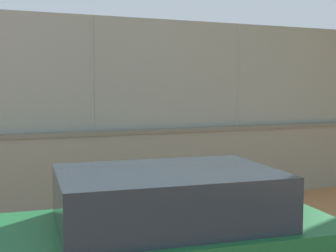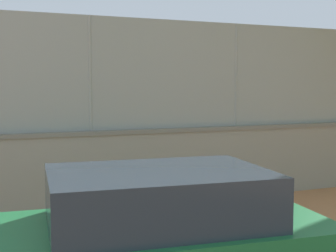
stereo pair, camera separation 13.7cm
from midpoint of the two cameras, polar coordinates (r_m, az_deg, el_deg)
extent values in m
plane|color=#B27247|center=(20.05, -5.07, -1.98)|extent=(260.00, 260.00, 0.00)
cube|color=gray|center=(11.15, 15.15, -3.82)|extent=(22.73, 1.08, 1.46)
cube|color=slate|center=(11.07, 15.23, 0.12)|extent=(22.73, 1.14, 0.08)
cube|color=gray|center=(11.03, 15.37, 6.01)|extent=(22.26, 0.70, 2.19)
cylinder|color=gray|center=(10.14, 8.19, 6.25)|extent=(0.07, 0.07, 2.19)
cylinder|color=gray|center=(8.96, -9.74, 6.42)|extent=(0.07, 0.07, 2.19)
cylinder|color=black|center=(13.72, -13.42, -3.48)|extent=(0.18, 0.18, 0.84)
cylinder|color=black|center=(13.71, -12.58, -3.47)|extent=(0.18, 0.18, 0.84)
cylinder|color=white|center=(13.63, -13.06, -0.43)|extent=(0.40, 0.40, 0.62)
cylinder|color=#D8AD84|center=(13.60, -14.41, 0.06)|extent=(0.21, 0.60, 0.17)
cylinder|color=#D8AD84|center=(13.30, -11.80, 0.01)|extent=(0.21, 0.60, 0.17)
sphere|color=#D8AD84|center=(13.60, -13.09, 1.38)|extent=(0.24, 0.24, 0.24)
cylinder|color=black|center=(13.59, -13.10, 1.81)|extent=(0.30, 0.30, 0.05)
cylinder|color=black|center=(13.12, -11.85, -0.06)|extent=(0.10, 0.30, 0.04)
ellipsoid|color=#333338|center=(12.90, -11.90, -0.14)|extent=(0.09, 0.30, 0.24)
cylinder|color=black|center=(19.17, -7.16, -1.08)|extent=(0.21, 0.21, 0.82)
cylinder|color=black|center=(19.25, -7.70, -1.06)|extent=(0.21, 0.21, 0.82)
cylinder|color=orange|center=(19.15, -7.45, 1.05)|extent=(0.48, 0.48, 0.60)
cylinder|color=#936B4C|center=(19.07, -6.55, 1.40)|extent=(0.42, 0.51, 0.17)
cylinder|color=#936B4C|center=(19.55, -7.92, 1.47)|extent=(0.42, 0.51, 0.17)
sphere|color=#936B4C|center=(19.13, -7.47, 2.30)|extent=(0.23, 0.23, 0.23)
cylinder|color=navy|center=(19.13, -7.47, 2.60)|extent=(0.34, 0.34, 0.05)
cylinder|color=#B2B2B2|center=(15.48, 2.04, -2.59)|extent=(0.21, 0.21, 0.75)
cylinder|color=#B2B2B2|center=(15.41, 2.73, -2.62)|extent=(0.21, 0.21, 0.75)
cylinder|color=orange|center=(15.38, 2.40, -0.20)|extent=(0.48, 0.48, 0.55)
cylinder|color=brown|center=(15.42, 1.33, 0.23)|extent=(0.43, 0.44, 0.16)
cylinder|color=brown|center=(14.99, 3.02, 0.09)|extent=(0.43, 0.44, 0.16)
sphere|color=brown|center=(15.35, 2.40, 1.22)|extent=(0.21, 0.21, 0.21)
cylinder|color=red|center=(15.34, 2.40, 1.56)|extent=(0.31, 0.31, 0.05)
cylinder|color=black|center=(14.82, 2.78, 0.04)|extent=(0.23, 0.24, 0.04)
ellipsoid|color=#333338|center=(14.61, 2.47, -0.03)|extent=(0.23, 0.24, 0.24)
sphere|color=white|center=(12.38, -15.19, -0.62)|extent=(0.09, 0.09, 0.09)
cube|color=#28333D|center=(4.76, -0.90, -8.66)|extent=(2.29, 1.64, 0.54)
cylinder|color=black|center=(6.19, 7.30, -14.71)|extent=(0.63, 0.24, 0.62)
camera|label=1|loc=(0.07, -90.28, -0.02)|focal=49.36mm
camera|label=2|loc=(0.07, 89.72, 0.02)|focal=49.36mm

